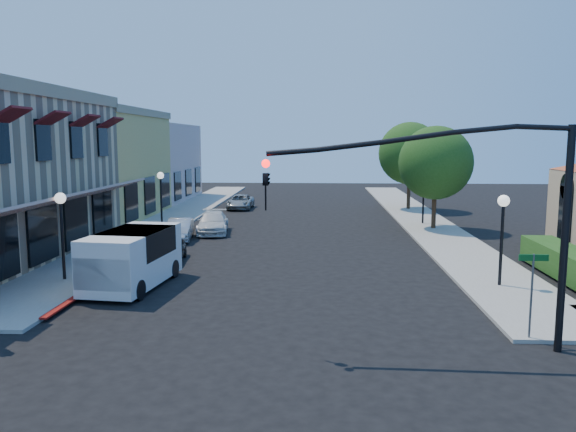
# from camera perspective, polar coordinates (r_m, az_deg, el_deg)

# --- Properties ---
(ground) EXTENTS (120.00, 120.00, 0.00)m
(ground) POSITION_cam_1_polar(r_m,az_deg,el_deg) (14.48, -3.49, -15.07)
(ground) COLOR black
(ground) RESTS_ON ground
(sidewalk_left) EXTENTS (3.50, 50.00, 0.12)m
(sidewalk_left) POSITION_cam_1_polar(r_m,az_deg,el_deg) (41.93, -11.16, -0.00)
(sidewalk_left) COLOR gray
(sidewalk_left) RESTS_ON ground
(sidewalk_right) EXTENTS (3.50, 50.00, 0.12)m
(sidewalk_right) POSITION_cam_1_polar(r_m,az_deg,el_deg) (41.27, 13.11, -0.18)
(sidewalk_right) COLOR gray
(sidewalk_right) RESTS_ON ground
(curb_red_strip) EXTENTS (0.25, 10.00, 0.06)m
(curb_red_strip) POSITION_cam_1_polar(r_m,az_deg,el_deg) (23.56, -18.18, -6.42)
(curb_red_strip) COLOR maroon
(curb_red_strip) RESTS_ON ground
(yellow_stucco_building) EXTENTS (10.00, 12.00, 7.60)m
(yellow_stucco_building) POSITION_cam_1_polar(r_m,az_deg,el_deg) (42.85, -20.44, 4.85)
(yellow_stucco_building) COLOR tan
(yellow_stucco_building) RESTS_ON ground
(pink_stucco_building) EXTENTS (10.00, 12.00, 7.00)m
(pink_stucco_building) POSITION_cam_1_polar(r_m,az_deg,el_deg) (54.07, -15.35, 5.24)
(pink_stucco_building) COLOR #CAA799
(pink_stucco_building) RESTS_ON ground
(hedge) EXTENTS (1.40, 8.00, 1.10)m
(hedge) POSITION_cam_1_polar(r_m,az_deg,el_deg) (25.09, 26.99, -6.04)
(hedge) COLOR #1F4B15
(hedge) RESTS_ON ground
(street_tree_a) EXTENTS (4.56, 4.56, 6.48)m
(street_tree_a) POSITION_cam_1_polar(r_m,az_deg,el_deg) (36.02, 14.76, 5.24)
(street_tree_a) COLOR #332414
(street_tree_a) RESTS_ON ground
(street_tree_b) EXTENTS (4.94, 4.94, 7.02)m
(street_tree_b) POSITION_cam_1_polar(r_m,az_deg,el_deg) (45.84, 12.27, 6.25)
(street_tree_b) COLOR #332414
(street_tree_b) RESTS_ON ground
(signal_mast_arm) EXTENTS (8.01, 0.39, 6.00)m
(signal_mast_arm) POSITION_cam_1_polar(r_m,az_deg,el_deg) (15.44, 19.22, 1.65)
(signal_mast_arm) COLOR black
(signal_mast_arm) RESTS_ON ground
(street_name_sign) EXTENTS (0.80, 0.06, 2.50)m
(street_name_sign) POSITION_cam_1_polar(r_m,az_deg,el_deg) (17.01, 23.56, -6.21)
(street_name_sign) COLOR #595B5E
(street_name_sign) RESTS_ON ground
(lamppost_left_near) EXTENTS (0.44, 0.44, 3.57)m
(lamppost_left_near) POSITION_cam_1_polar(r_m,az_deg,el_deg) (23.70, -22.06, 0.21)
(lamppost_left_near) COLOR black
(lamppost_left_near) RESTS_ON ground
(lamppost_left_far) EXTENTS (0.44, 0.44, 3.57)m
(lamppost_left_far) POSITION_cam_1_polar(r_m,az_deg,el_deg) (36.78, -12.80, 3.08)
(lamppost_left_far) COLOR black
(lamppost_left_far) RESTS_ON ground
(lamppost_right_near) EXTENTS (0.44, 0.44, 3.57)m
(lamppost_right_near) POSITION_cam_1_polar(r_m,az_deg,el_deg) (22.54, 20.99, -0.10)
(lamppost_right_near) COLOR black
(lamppost_right_near) RESTS_ON ground
(lamppost_right_far) EXTENTS (0.44, 0.44, 3.57)m
(lamppost_right_far) POSITION_cam_1_polar(r_m,az_deg,el_deg) (38.00, 13.64, 3.20)
(lamppost_right_far) COLOR black
(lamppost_right_far) RESTS_ON ground
(white_van) EXTENTS (2.65, 5.11, 2.18)m
(white_van) POSITION_cam_1_polar(r_m,az_deg,el_deg) (22.19, -15.58, -3.85)
(white_van) COLOR silver
(white_van) RESTS_ON ground
(parked_car_a) EXTENTS (1.63, 3.35, 1.10)m
(parked_car_a) POSITION_cam_1_polar(r_m,az_deg,el_deg) (26.67, -11.93, -3.36)
(parked_car_a) COLOR black
(parked_car_a) RESTS_ON ground
(parked_car_b) EXTENTS (1.71, 3.78, 1.20)m
(parked_car_b) POSITION_cam_1_polar(r_m,az_deg,el_deg) (32.10, -10.93, -1.37)
(parked_car_b) COLOR #B9BBBF
(parked_car_b) RESTS_ON ground
(parked_car_c) EXTENTS (2.32, 4.55, 1.27)m
(parked_car_c) POSITION_cam_1_polar(r_m,az_deg,el_deg) (34.23, -7.64, -0.68)
(parked_car_c) COLOR silver
(parked_car_c) RESTS_ON ground
(parked_car_d) EXTENTS (1.94, 4.15, 1.15)m
(parked_car_d) POSITION_cam_1_polar(r_m,az_deg,el_deg) (45.98, -4.86, 1.44)
(parked_car_d) COLOR #949799
(parked_car_d) RESTS_ON ground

